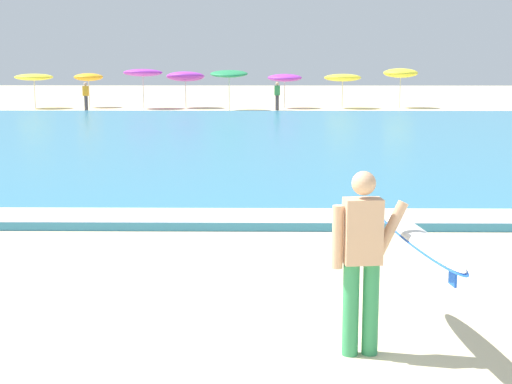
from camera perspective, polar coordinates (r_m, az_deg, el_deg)
ground_plane at (r=6.81m, az=-9.64°, el=-13.53°), size 160.00×160.00×0.00m
sea at (r=25.85m, az=-1.90°, el=4.09°), size 120.00×28.00×0.14m
surf_foam at (r=12.61m, az=-4.68°, el=-1.77°), size 120.00×1.19×0.01m
surfer_with_board at (r=6.93m, az=9.92°, el=-4.16°), size 1.05×2.51×1.73m
beach_umbrella_0 at (r=45.80m, az=-16.62°, el=8.41°), size 2.19×2.19×2.01m
beach_umbrella_1 at (r=45.91m, az=-12.68°, el=8.56°), size 1.71×1.71×2.02m
beach_umbrella_2 at (r=44.16m, az=-8.64°, el=9.00°), size 2.26×2.28×2.34m
beach_umbrella_3 at (r=44.51m, az=-5.41°, el=8.79°), size 2.25×2.28×2.21m
beach_umbrella_4 at (r=42.14m, az=-2.08°, el=9.01°), size 2.09×2.12×2.31m
beach_umbrella_5 at (r=44.09m, az=2.21°, el=8.72°), size 2.01×2.02×2.03m
beach_umbrella_6 at (r=44.21m, az=6.64°, el=8.67°), size 2.15×2.16×2.04m
beach_umbrella_7 at (r=45.17m, az=11.00°, el=8.91°), size 2.01×2.01×2.33m
beachgoer_near_row_left at (r=42.12m, az=1.63°, el=7.40°), size 0.32×0.20×1.58m
beachgoer_near_row_mid at (r=42.56m, az=-12.87°, el=7.19°), size 0.32×0.20×1.58m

